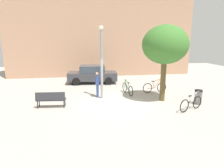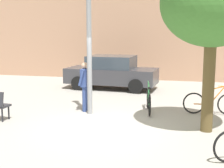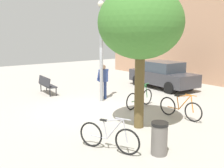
{
  "view_description": "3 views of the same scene",
  "coord_description": "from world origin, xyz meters",
  "px_view_note": "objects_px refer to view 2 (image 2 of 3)",
  "views": [
    {
      "loc": [
        -2.2,
        -10.89,
        3.72
      ],
      "look_at": [
        -0.32,
        0.97,
        0.97
      ],
      "focal_mm": 31.17,
      "sensor_mm": 36.0,
      "label": 1
    },
    {
      "loc": [
        2.09,
        -8.8,
        2.75
      ],
      "look_at": [
        -0.25,
        1.46,
        0.98
      ],
      "focal_mm": 52.01,
      "sensor_mm": 36.0,
      "label": 2
    },
    {
      "loc": [
        8.76,
        -5.76,
        3.06
      ],
      "look_at": [
        0.04,
        1.07,
        0.98
      ],
      "focal_mm": 41.88,
      "sensor_mm": 36.0,
      "label": 3
    }
  ],
  "objects_px": {
    "bicycle_green": "(149,101)",
    "bicycle_orange": "(211,103)",
    "person_by_lamppost": "(85,83)",
    "plaza_tree": "(212,4)",
    "lamppost": "(89,37)",
    "parked_car_charcoal": "(112,72)"
  },
  "relations": [
    {
      "from": "bicycle_orange",
      "to": "parked_car_charcoal",
      "type": "relative_size",
      "value": 0.42
    },
    {
      "from": "lamppost",
      "to": "bicycle_orange",
      "type": "height_order",
      "value": "lamppost"
    },
    {
      "from": "lamppost",
      "to": "plaza_tree",
      "type": "xyz_separation_m",
      "value": [
        3.65,
        -1.1,
        0.89
      ]
    },
    {
      "from": "bicycle_green",
      "to": "parked_car_charcoal",
      "type": "bearing_deg",
      "value": 119.02
    },
    {
      "from": "person_by_lamppost",
      "to": "bicycle_green",
      "type": "bearing_deg",
      "value": 10.01
    },
    {
      "from": "person_by_lamppost",
      "to": "bicycle_orange",
      "type": "relative_size",
      "value": 0.92
    },
    {
      "from": "plaza_tree",
      "to": "bicycle_orange",
      "type": "height_order",
      "value": "plaza_tree"
    },
    {
      "from": "bicycle_green",
      "to": "plaza_tree",
      "type": "bearing_deg",
      "value": -44.84
    },
    {
      "from": "plaza_tree",
      "to": "bicycle_green",
      "type": "xyz_separation_m",
      "value": [
        -1.79,
        1.78,
        -3.02
      ]
    },
    {
      "from": "lamppost",
      "to": "plaza_tree",
      "type": "bearing_deg",
      "value": -16.7
    },
    {
      "from": "parked_car_charcoal",
      "to": "bicycle_green",
      "type": "bearing_deg",
      "value": -60.98
    },
    {
      "from": "lamppost",
      "to": "person_by_lamppost",
      "type": "height_order",
      "value": "lamppost"
    },
    {
      "from": "bicycle_green",
      "to": "bicycle_orange",
      "type": "bearing_deg",
      "value": 3.03
    },
    {
      "from": "lamppost",
      "to": "person_by_lamppost",
      "type": "distance_m",
      "value": 1.6
    },
    {
      "from": "bicycle_green",
      "to": "bicycle_orange",
      "type": "distance_m",
      "value": 2.04
    },
    {
      "from": "person_by_lamppost",
      "to": "bicycle_orange",
      "type": "bearing_deg",
      "value": 6.62
    },
    {
      "from": "plaza_tree",
      "to": "bicycle_green",
      "type": "relative_size",
      "value": 2.56
    },
    {
      "from": "plaza_tree",
      "to": "bicycle_green",
      "type": "height_order",
      "value": "plaza_tree"
    },
    {
      "from": "bicycle_green",
      "to": "lamppost",
      "type": "bearing_deg",
      "value": -159.95
    },
    {
      "from": "lamppost",
      "to": "parked_car_charcoal",
      "type": "relative_size",
      "value": 1.05
    },
    {
      "from": "parked_car_charcoal",
      "to": "bicycle_orange",
      "type": "bearing_deg",
      "value": -42.26
    },
    {
      "from": "person_by_lamppost",
      "to": "bicycle_green",
      "type": "distance_m",
      "value": 2.24
    }
  ]
}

